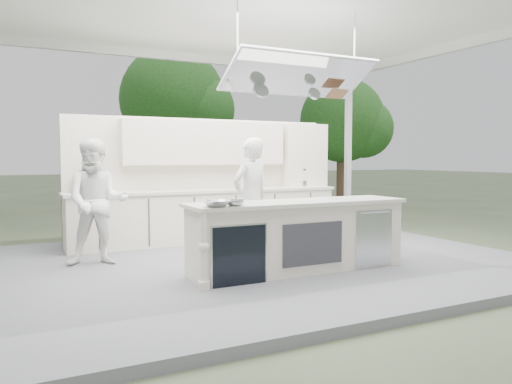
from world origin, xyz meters
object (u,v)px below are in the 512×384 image
demo_island (297,236)px  sous_chef (97,202)px  back_counter (209,215)px  head_chef (251,198)px

demo_island → sous_chef: bearing=145.3°
back_counter → sous_chef: 2.51m
demo_island → head_chef: head_chef is taller
back_counter → head_chef: head_chef is taller
demo_island → back_counter: same height
demo_island → sous_chef: (-2.35, 1.63, 0.43)m
head_chef → back_counter: bearing=-107.3°
back_counter → sous_chef: sous_chef is taller
back_counter → head_chef: bearing=-90.1°
head_chef → demo_island: bearing=82.4°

